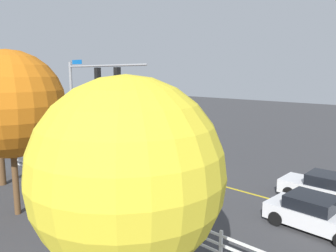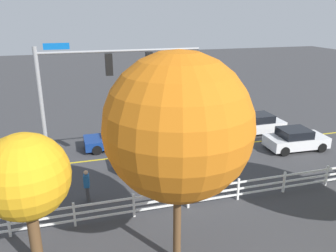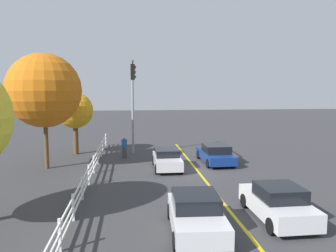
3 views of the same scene
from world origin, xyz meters
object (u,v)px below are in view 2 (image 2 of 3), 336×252
object	(u,v)px
tree_0	(26,177)
tree_2	(178,127)
car_2	(151,157)
pedestrian	(87,185)
car_0	(119,138)
car_1	(296,139)
car_3	(257,124)

from	to	relation	value
tree_0	tree_2	xyz separation A→B (m)	(-4.93, 1.16, 1.68)
car_2	pedestrian	size ratio (longest dim) A/B	2.32
car_0	car_2	bearing A→B (deg)	108.87
car_0	pedestrian	distance (m)	7.14
car_1	car_3	size ratio (longest dim) A/B	0.98
car_3	pedestrian	size ratio (longest dim) A/B	2.49
car_2	car_3	world-z (taller)	car_3
car_3	tree_2	world-z (taller)	tree_2
car_0	car_1	bearing A→B (deg)	161.05
car_1	car_3	bearing A→B (deg)	105.50
car_3	pedestrian	world-z (taller)	pedestrian
pedestrian	tree_2	world-z (taller)	tree_2
car_0	car_2	size ratio (longest dim) A/B	1.16
pedestrian	car_0	bearing A→B (deg)	76.71
car_1	tree_0	size ratio (longest dim) A/B	0.80
car_1	car_2	bearing A→B (deg)	-177.19
car_1	pedestrian	xyz separation A→B (m)	(13.91, 2.95, 0.23)
pedestrian	tree_2	distance (m)	7.38
tree_0	tree_2	bearing A→B (deg)	166.79
tree_2	car_1	bearing A→B (deg)	-143.52
tree_0	pedestrian	bearing A→B (deg)	-116.69
pedestrian	car_2	bearing A→B (deg)	44.71
car_2	pedestrian	world-z (taller)	pedestrian
tree_0	car_2	bearing A→B (deg)	-130.23
car_0	car_3	size ratio (longest dim) A/B	1.08
car_1	tree_0	distance (m)	17.64
car_0	car_3	distance (m)	10.56
car_3	tree_0	distance (m)	18.69
car_0	pedestrian	world-z (taller)	pedestrian
car_1	tree_0	world-z (taller)	tree_0
car_0	car_3	world-z (taller)	car_3
car_1	pedestrian	world-z (taller)	pedestrian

